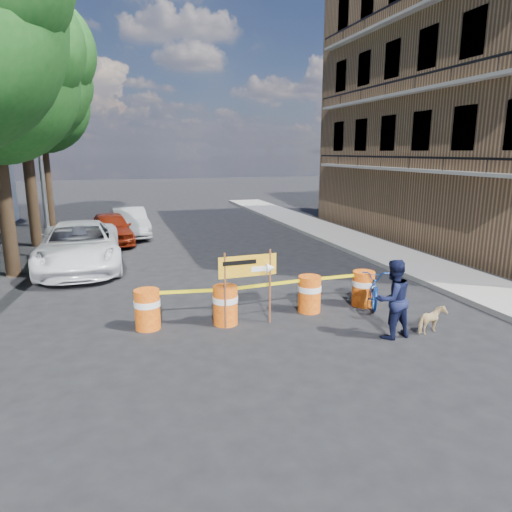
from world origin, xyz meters
TOP-DOWN VIEW (x-y plane):
  - ground at (0.00, 0.00)m, footprint 120.00×120.00m
  - sidewalk_east at (6.20, 6.00)m, footprint 2.40×40.00m
  - apartment_building at (12.00, 8.00)m, footprint 8.00×16.00m
  - tree_mid_b at (-6.73, 12.00)m, footprint 5.67×5.40m
  - tree_far at (-6.74, 17.00)m, footprint 5.04×4.80m
  - streetlamp at (-5.93, 9.50)m, footprint 1.25×0.18m
  - barrel_far_left at (-3.03, 1.17)m, footprint 0.58×0.58m
  - barrel_mid_left at (-1.31, 0.93)m, footprint 0.58×0.58m
  - barrel_mid_right at (0.86, 1.13)m, footprint 0.58×0.58m
  - barrel_far_right at (2.36, 1.15)m, footprint 0.58×0.58m
  - detour_sign at (-0.68, 0.69)m, footprint 1.35×0.26m
  - pedestrian at (1.87, -0.86)m, footprint 0.90×0.74m
  - bicycle at (2.65, 1.20)m, footprint 1.00×1.17m
  - dog at (2.85, -0.93)m, footprint 0.76×0.52m
  - suv_white at (-4.80, 7.35)m, footprint 2.68×5.65m
  - sedan_red at (-3.78, 11.60)m, footprint 2.00×4.06m
  - sedan_silver at (-2.97, 13.02)m, footprint 1.77×4.18m

SIDE VIEW (x-z plane):
  - ground at x=0.00m, z-range 0.00..0.00m
  - sidewalk_east at x=6.20m, z-range 0.00..0.15m
  - dog at x=2.85m, z-range 0.00..0.59m
  - barrel_far_left at x=-3.03m, z-range 0.02..0.92m
  - barrel_mid_left at x=-1.31m, z-range 0.02..0.92m
  - barrel_mid_right at x=0.86m, z-range 0.02..0.92m
  - barrel_far_right at x=2.36m, z-range 0.02..0.92m
  - sedan_red at x=-3.78m, z-range 0.00..1.33m
  - sedan_silver at x=-2.97m, z-range 0.00..1.34m
  - suv_white at x=-4.80m, z-range 0.00..1.56m
  - pedestrian at x=1.87m, z-range 0.00..1.70m
  - bicycle at x=2.65m, z-range 0.00..1.87m
  - detour_sign at x=-0.68m, z-range 0.40..2.13m
  - streetlamp at x=-5.93m, z-range 0.38..8.38m
  - apartment_building at x=12.00m, z-range 0.00..12.00m
  - tree_far at x=-6.74m, z-range 1.80..10.64m
  - tree_mid_b at x=-6.73m, z-range 1.90..11.53m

